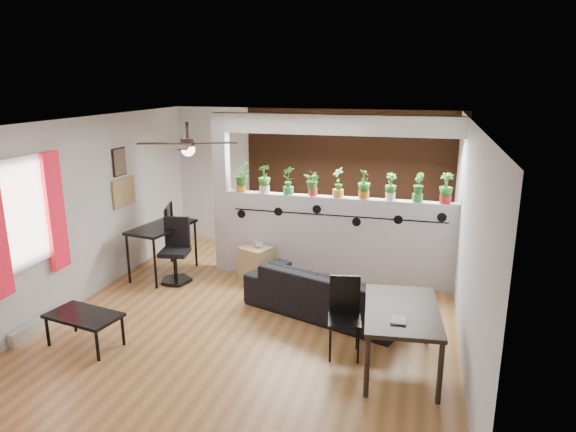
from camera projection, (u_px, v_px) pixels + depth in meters
The scene contains 30 objects.
room_shell at pixel (258, 222), 6.70m from camera, with size 6.30×7.10×2.90m.
partition_wall at pixel (337, 239), 8.06m from camera, with size 3.60×0.18×1.35m, color #BCBCC1.
ceiling_header at pixel (340, 125), 7.60m from camera, with size 3.60×0.18×0.30m, color silver.
pier_column at pixel (222, 193), 8.38m from camera, with size 0.22×0.20×2.60m, color #BCBCC1.
brick_panel at pixel (352, 182), 9.27m from camera, with size 3.90×0.05×2.60m, color brown.
vine_decal at pixel (336, 216), 7.87m from camera, with size 3.31×0.01×0.30m.
window_assembly at pixel (25, 216), 6.17m from camera, with size 0.09×1.30×1.55m.
baseboard_heater at pixel (40, 324), 6.53m from camera, with size 0.08×1.00×0.18m, color beige.
corkboard at pixel (124, 192), 8.22m from camera, with size 0.03×0.60×0.45m, color #9F7A4C.
framed_art at pixel (119, 162), 8.04m from camera, with size 0.03×0.34×0.44m.
ceiling_fan at pixel (188, 145), 6.36m from camera, with size 1.19×1.19×0.43m.
potted_plant_0 at pixel (241, 177), 8.22m from camera, with size 0.28×0.30×0.46m.
potted_plant_1 at pixel (264, 178), 8.12m from camera, with size 0.30×0.30×0.45m.
potted_plant_2 at pixel (288, 179), 8.02m from camera, with size 0.30×0.30×0.45m.
potted_plant_3 at pixel (313, 182), 7.93m from camera, with size 0.24×0.21×0.40m.
potted_plant_4 at pixel (338, 182), 7.82m from camera, with size 0.31×0.31×0.46m.
potted_plant_5 at pixel (364, 183), 7.73m from camera, with size 0.28×0.30×0.45m.
potted_plant_6 at pixel (391, 186), 7.63m from camera, with size 0.26×0.24×0.41m.
potted_plant_7 at pixel (418, 187), 7.53m from camera, with size 0.22×0.26×0.43m.
potted_plant_8 at pixel (446, 187), 7.43m from camera, with size 0.25×0.21×0.45m.
sofa at pixel (327, 292), 6.98m from camera, with size 2.11×0.83×0.62m, color black.
cube_shelf at pixel (256, 263), 8.16m from camera, with size 0.44×0.39×0.54m, color tan.
cup at pixel (259, 245), 8.06m from camera, with size 0.12×0.12×0.09m, color gray.
computer_desk at pixel (162, 230), 8.25m from camera, with size 0.79×1.23×0.83m.
monitor at pixel (166, 218), 8.35m from camera, with size 0.05×0.30×0.17m, color black.
office_chair at pixel (176, 255), 8.05m from camera, with size 0.52×0.52×1.00m.
dining_table at pixel (402, 315), 5.55m from camera, with size 0.91×1.37×0.71m.
book at pixel (391, 319), 5.28m from camera, with size 0.16×0.21×0.02m, color gray.
folding_chair at pixel (345, 309), 5.91m from camera, with size 0.43×0.43×0.92m.
coffee_table at pixel (84, 317), 6.09m from camera, with size 0.95×0.64×0.41m.
Camera 1 is at (2.05, -6.13, 3.11)m, focal length 32.00 mm.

